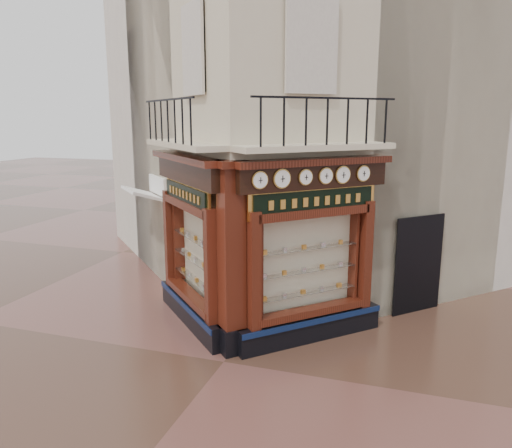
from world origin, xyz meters
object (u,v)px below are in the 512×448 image
at_px(awning, 147,284).
at_px(signboard_right, 315,201).
at_px(clock_c, 305,177).
at_px(clock_d, 326,176).
at_px(corner_pilaster, 232,262).
at_px(clock_a, 260,180).
at_px(clock_e, 343,175).
at_px(clock_b, 282,179).
at_px(clock_f, 363,173).
at_px(signboard_left, 186,194).

xyz_separation_m(awning, signboard_right, (5.36, -2.17, 3.10)).
xyz_separation_m(clock_c, clock_d, (0.34, 0.34, 0.00)).
distance_m(corner_pilaster, clock_a, 1.78).
xyz_separation_m(corner_pilaster, clock_e, (1.97, 1.36, 1.67)).
bearing_deg(corner_pilaster, clock_b, -25.42).
bearing_deg(corner_pilaster, clock_c, -16.51).
relative_size(clock_c, awning, 0.22).
relative_size(corner_pilaster, clock_c, 12.19).
bearing_deg(clock_e, awning, 117.69).
bearing_deg(clock_c, clock_f, 0.00).
xyz_separation_m(corner_pilaster, awning, (-3.90, 3.19, -1.95)).
height_order(corner_pilaster, signboard_left, corner_pilaster).
distance_m(clock_b, awning, 6.68).
height_order(clock_c, awning, clock_c).
height_order(corner_pilaster, clock_a, corner_pilaster).
height_order(clock_d, clock_e, clock_e).
bearing_deg(clock_f, clock_e, -180.00).
relative_size(clock_c, signboard_left, 0.16).
distance_m(corner_pilaster, clock_d, 2.59).
distance_m(clock_c, awning, 6.81).
bearing_deg(clock_d, clock_f, 0.00).
bearing_deg(clock_c, awning, 109.65).
height_order(clock_b, signboard_left, clock_b).
height_order(clock_c, signboard_left, clock_c).
relative_size(clock_a, awning, 0.23).
relative_size(clock_e, awning, 0.25).
distance_m(clock_e, signboard_right, 0.80).
relative_size(corner_pilaster, clock_f, 11.51).
height_order(corner_pilaster, clock_c, corner_pilaster).
height_order(clock_f, signboard_right, clock_f).
height_order(clock_f, signboard_left, clock_f).
bearing_deg(clock_a, clock_d, 0.00).
bearing_deg(clock_d, clock_a, -180.00).
bearing_deg(clock_c, corner_pilaster, 163.49).
bearing_deg(clock_d, signboard_right, 148.18).
distance_m(corner_pilaster, clock_f, 3.36).
bearing_deg(clock_d, clock_b, -180.00).
distance_m(clock_d, signboard_right, 0.56).
height_order(corner_pilaster, clock_e, corner_pilaster).
relative_size(clock_c, clock_d, 0.95).
bearing_deg(signboard_right, clock_e, -10.39).
bearing_deg(signboard_left, clock_e, -129.20).
bearing_deg(awning, clock_c, -160.35).
bearing_deg(clock_b, corner_pilaster, 154.58).
bearing_deg(signboard_left, awning, 3.22).
bearing_deg(clock_a, awning, 99.56).
bearing_deg(clock_b, clock_e, 0.00).
bearing_deg(clock_e, clock_c, -180.00).
height_order(clock_b, clock_d, clock_b).
xyz_separation_m(clock_c, clock_f, (1.02, 1.02, 0.00)).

